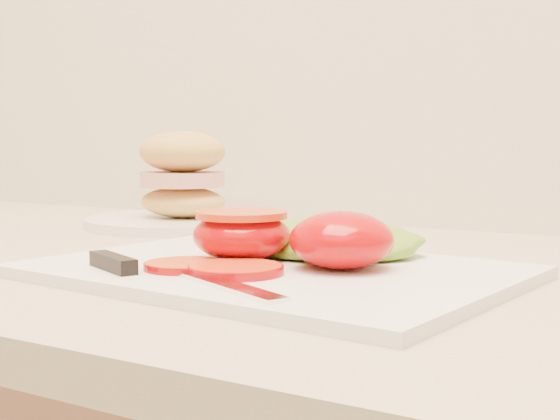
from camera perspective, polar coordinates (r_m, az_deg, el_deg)
The scene contains 9 objects.
cutting_board at distance 0.64m, azimuth -0.47°, elevation -4.51°, with size 0.38×0.27×0.01m, color white.
tomato_half_dome at distance 0.62m, azimuth 4.52°, elevation -2.20°, with size 0.08×0.08×0.05m, color #B60806.
tomato_half_cut at distance 0.67m, azimuth -2.82°, elevation -1.72°, with size 0.08×0.08×0.04m.
tomato_slice_0 at distance 0.60m, azimuth -3.25°, elevation -4.36°, with size 0.07×0.07×0.01m, color #CF481C.
tomato_slice_1 at distance 0.63m, azimuth -6.99°, elevation -4.05°, with size 0.06×0.06×0.01m, color #CF481C.
lettuce_leaf_0 at distance 0.71m, azimuth 2.34°, elevation -1.93°, with size 0.16×0.11×0.03m, color #85A82C.
lettuce_leaf_1 at distance 0.69m, azimuth 5.83°, elevation -2.37°, with size 0.12×0.08×0.03m, color #85A82C.
knife at distance 0.60m, azimuth -9.22°, elevation -4.39°, with size 0.22×0.07×0.01m.
sandwich_plate at distance 1.02m, azimuth -7.14°, elevation 1.32°, with size 0.25×0.25×0.12m.
Camera 1 is at (-0.15, 1.06, 1.04)m, focal length 50.00 mm.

